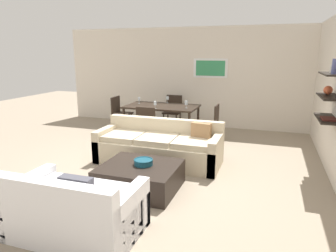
{
  "coord_description": "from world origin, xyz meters",
  "views": [
    {
      "loc": [
        2.0,
        -4.81,
        2.02
      ],
      "look_at": [
        0.3,
        0.2,
        0.75
      ],
      "focal_mm": 32.8,
      "sensor_mm": 36.0,
      "label": 1
    }
  ],
  "objects_px": {
    "sofa_beige": "(160,147)",
    "loveseat_white": "(74,211)",
    "dining_chair_foot": "(148,123)",
    "wine_glass_right_near": "(186,103)",
    "decorative_bowl": "(143,162)",
    "dining_chair_right_near": "(211,121)",
    "dining_table": "(162,108)",
    "coffee_table": "(140,177)",
    "dining_chair_left_far": "(119,111)",
    "wine_glass_head": "(168,98)",
    "wine_glass_foot": "(155,103)",
    "dining_chair_head": "(173,109)",
    "wine_glass_left_far": "(139,99)"
  },
  "relations": [
    {
      "from": "coffee_table",
      "to": "wine_glass_right_near",
      "type": "xyz_separation_m",
      "value": [
        -0.09,
        2.92,
        0.68
      ]
    },
    {
      "from": "coffee_table",
      "to": "wine_glass_left_far",
      "type": "height_order",
      "value": "wine_glass_left_far"
    },
    {
      "from": "coffee_table",
      "to": "dining_chair_left_far",
      "type": "distance_m",
      "value": 3.86
    },
    {
      "from": "loveseat_white",
      "to": "coffee_table",
      "type": "bearing_deg",
      "value": 80.72
    },
    {
      "from": "wine_glass_right_near",
      "to": "dining_chair_right_near",
      "type": "bearing_deg",
      "value": -9.26
    },
    {
      "from": "sofa_beige",
      "to": "decorative_bowl",
      "type": "bearing_deg",
      "value": -81.56
    },
    {
      "from": "loveseat_white",
      "to": "dining_chair_head",
      "type": "bearing_deg",
      "value": 95.72
    },
    {
      "from": "wine_glass_left_far",
      "to": "wine_glass_right_near",
      "type": "xyz_separation_m",
      "value": [
        1.32,
        -0.25,
        0.01
      ]
    },
    {
      "from": "dining_chair_foot",
      "to": "dining_chair_left_far",
      "type": "xyz_separation_m",
      "value": [
        -1.28,
        1.14,
        0.0
      ]
    },
    {
      "from": "dining_table",
      "to": "wine_glass_foot",
      "type": "distance_m",
      "value": 0.48
    },
    {
      "from": "coffee_table",
      "to": "dining_chair_foot",
      "type": "relative_size",
      "value": 1.29
    },
    {
      "from": "decorative_bowl",
      "to": "dining_chair_left_far",
      "type": "distance_m",
      "value": 3.85
    },
    {
      "from": "decorative_bowl",
      "to": "dining_chair_right_near",
      "type": "distance_m",
      "value": 2.83
    },
    {
      "from": "dining_table",
      "to": "dining_chair_left_far",
      "type": "xyz_separation_m",
      "value": [
        -1.28,
        0.23,
        -0.18
      ]
    },
    {
      "from": "dining_chair_foot",
      "to": "wine_glass_head",
      "type": "distance_m",
      "value": 1.4
    },
    {
      "from": "sofa_beige",
      "to": "wine_glass_right_near",
      "type": "height_order",
      "value": "wine_glass_right_near"
    },
    {
      "from": "sofa_beige",
      "to": "loveseat_white",
      "type": "bearing_deg",
      "value": -92.09
    },
    {
      "from": "wine_glass_head",
      "to": "wine_glass_foot",
      "type": "height_order",
      "value": "same"
    },
    {
      "from": "sofa_beige",
      "to": "dining_chair_left_far",
      "type": "relative_size",
      "value": 2.61
    },
    {
      "from": "coffee_table",
      "to": "wine_glass_right_near",
      "type": "relative_size",
      "value": 6.65
    },
    {
      "from": "decorative_bowl",
      "to": "sofa_beige",
      "type": "bearing_deg",
      "value": 98.44
    },
    {
      "from": "dining_chair_head",
      "to": "dining_chair_left_far",
      "type": "height_order",
      "value": "same"
    },
    {
      "from": "coffee_table",
      "to": "dining_chair_head",
      "type": "relative_size",
      "value": 1.29
    },
    {
      "from": "coffee_table",
      "to": "dining_table",
      "type": "xyz_separation_m",
      "value": [
        -0.75,
        3.04,
        0.49
      ]
    },
    {
      "from": "dining_chair_head",
      "to": "wine_glass_foot",
      "type": "bearing_deg",
      "value": -90.0
    },
    {
      "from": "dining_chair_head",
      "to": "wine_glass_head",
      "type": "bearing_deg",
      "value": -90.0
    },
    {
      "from": "dining_chair_left_far",
      "to": "wine_glass_foot",
      "type": "xyz_separation_m",
      "value": [
        1.28,
        -0.67,
        0.37
      ]
    },
    {
      "from": "wine_glass_left_far",
      "to": "wine_glass_foot",
      "type": "relative_size",
      "value": 0.9
    },
    {
      "from": "sofa_beige",
      "to": "wine_glass_right_near",
      "type": "bearing_deg",
      "value": 88.79
    },
    {
      "from": "coffee_table",
      "to": "dining_chair_head",
      "type": "bearing_deg",
      "value": 100.72
    },
    {
      "from": "sofa_beige",
      "to": "loveseat_white",
      "type": "relative_size",
      "value": 1.58
    },
    {
      "from": "coffee_table",
      "to": "dining_chair_foot",
      "type": "distance_m",
      "value": 2.28
    },
    {
      "from": "decorative_bowl",
      "to": "dining_chair_head",
      "type": "relative_size",
      "value": 0.33
    },
    {
      "from": "loveseat_white",
      "to": "decorative_bowl",
      "type": "xyz_separation_m",
      "value": [
        0.26,
        1.37,
        0.14
      ]
    },
    {
      "from": "dining_chair_foot",
      "to": "wine_glass_right_near",
      "type": "distance_m",
      "value": 1.09
    },
    {
      "from": "sofa_beige",
      "to": "wine_glass_left_far",
      "type": "xyz_separation_m",
      "value": [
        -1.28,
        1.97,
        0.57
      ]
    },
    {
      "from": "decorative_bowl",
      "to": "wine_glass_foot",
      "type": "height_order",
      "value": "wine_glass_foot"
    },
    {
      "from": "sofa_beige",
      "to": "dining_table",
      "type": "bearing_deg",
      "value": 108.6
    },
    {
      "from": "wine_glass_head",
      "to": "sofa_beige",
      "type": "bearing_deg",
      "value": -74.81
    },
    {
      "from": "decorative_bowl",
      "to": "dining_chair_right_near",
      "type": "relative_size",
      "value": 0.33
    },
    {
      "from": "loveseat_white",
      "to": "dining_chair_right_near",
      "type": "height_order",
      "value": "dining_chair_right_near"
    },
    {
      "from": "coffee_table",
      "to": "loveseat_white",
      "type": "bearing_deg",
      "value": -99.28
    },
    {
      "from": "wine_glass_foot",
      "to": "dining_chair_right_near",
      "type": "bearing_deg",
      "value": 9.59
    },
    {
      "from": "loveseat_white",
      "to": "dining_chair_foot",
      "type": "xyz_separation_m",
      "value": [
        -0.53,
        3.47,
        0.21
      ]
    },
    {
      "from": "sofa_beige",
      "to": "dining_table",
      "type": "relative_size",
      "value": 1.31
    },
    {
      "from": "dining_chair_head",
      "to": "wine_glass_head",
      "type": "height_order",
      "value": "wine_glass_head"
    },
    {
      "from": "dining_chair_right_near",
      "to": "wine_glass_right_near",
      "type": "relative_size",
      "value": 5.14
    },
    {
      "from": "loveseat_white",
      "to": "wine_glass_head",
      "type": "xyz_separation_m",
      "value": [
        -0.53,
        4.82,
        0.58
      ]
    },
    {
      "from": "dining_chair_right_near",
      "to": "dining_chair_left_far",
      "type": "xyz_separation_m",
      "value": [
        -2.57,
        0.45,
        0.0
      ]
    },
    {
      "from": "loveseat_white",
      "to": "wine_glass_foot",
      "type": "relative_size",
      "value": 8.32
    }
  ]
}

